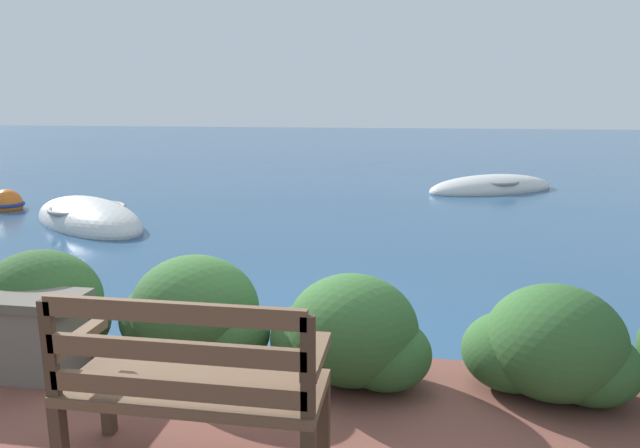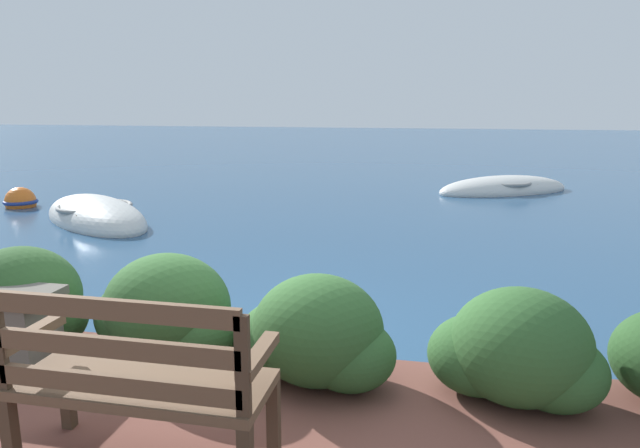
# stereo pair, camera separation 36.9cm
# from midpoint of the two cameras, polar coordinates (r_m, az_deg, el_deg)

# --- Properties ---
(ground_plane) EXTENTS (80.00, 80.00, 0.00)m
(ground_plane) POSITION_cam_midpoint_polar(r_m,az_deg,el_deg) (4.35, -7.20, -14.81)
(ground_plane) COLOR navy
(park_bench) EXTENTS (1.23, 0.48, 0.93)m
(park_bench) POSITION_cam_midpoint_polar(r_m,az_deg,el_deg) (2.83, -16.66, -14.93)
(park_bench) COLOR #433123
(park_bench) RESTS_ON patio_terrace
(hedge_clump_left) EXTENTS (1.07, 0.77, 0.73)m
(hedge_clump_left) POSITION_cam_midpoint_polar(r_m,az_deg,el_deg) (4.64, -28.21, -7.31)
(hedge_clump_left) COLOR #284C23
(hedge_clump_left) RESTS_ON patio_terrace
(hedge_clump_centre) EXTENTS (1.09, 0.78, 0.74)m
(hedge_clump_centre) POSITION_cam_midpoint_polar(r_m,az_deg,el_deg) (4.05, -15.10, -8.87)
(hedge_clump_centre) COLOR #2D5628
(hedge_clump_centre) RESTS_ON patio_terrace
(hedge_clump_right) EXTENTS (1.03, 0.74, 0.70)m
(hedge_clump_right) POSITION_cam_midpoint_polar(r_m,az_deg,el_deg) (3.64, 0.05, -11.18)
(hedge_clump_right) COLOR #2D5628
(hedge_clump_right) RESTS_ON patio_terrace
(hedge_clump_far_right) EXTENTS (1.02, 0.73, 0.69)m
(hedge_clump_far_right) POSITION_cam_midpoint_polar(r_m,az_deg,el_deg) (3.67, 19.39, -11.72)
(hedge_clump_far_right) COLOR #2D5628
(hedge_clump_far_right) RESTS_ON patio_terrace
(rowboat_nearest) EXTENTS (3.07, 2.70, 0.76)m
(rowboat_nearest) POSITION_cam_midpoint_polar(r_m,az_deg,el_deg) (10.10, -23.13, 0.33)
(rowboat_nearest) COLOR silver
(rowboat_nearest) RESTS_ON ground_plane
(rowboat_mid) EXTENTS (3.33, 2.63, 0.63)m
(rowboat_mid) POSITION_cam_midpoint_polar(r_m,az_deg,el_deg) (13.32, 16.02, 3.44)
(rowboat_mid) COLOR silver
(rowboat_mid) RESTS_ON ground_plane
(mooring_buoy) EXTENTS (0.62, 0.62, 0.56)m
(mooring_buoy) POSITION_cam_midpoint_polar(r_m,az_deg,el_deg) (12.15, -29.61, 1.73)
(mooring_buoy) COLOR orange
(mooring_buoy) RESTS_ON ground_plane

